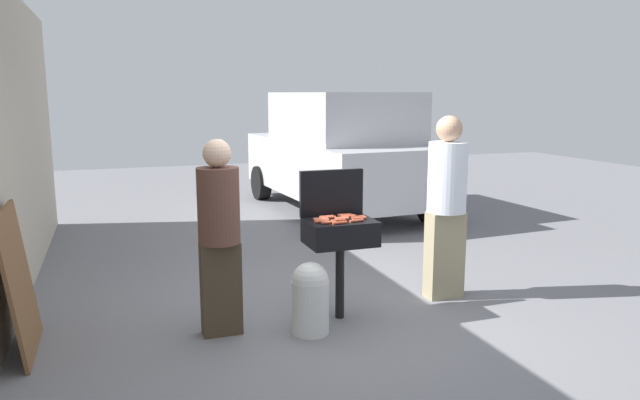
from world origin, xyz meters
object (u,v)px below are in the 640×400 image
Objects in this scene: hot_dog_2 at (320,219)px; person_left at (219,231)px; hot_dog_1 at (359,218)px; hot_dog_5 at (329,217)px; hot_dog_4 at (328,222)px; hot_dog_12 at (357,221)px; hot_dog_3 at (338,221)px; hot_dog_10 at (322,221)px; hot_dog_0 at (342,219)px; hot_dog_15 at (344,215)px; hot_dog_14 at (340,223)px; propane_tank at (310,296)px; hot_dog_8 at (347,216)px; hot_dog_11 at (349,216)px; hot_dog_13 at (342,218)px; person_right at (446,201)px; leaning_board at (19,282)px; hot_dog_7 at (322,220)px; hot_dog_6 at (358,217)px; hot_dog_9 at (327,217)px; bbq_grill at (340,236)px; parked_minivan at (339,152)px.

hot_dog_2 is 0.90m from person_left.
hot_dog_1 is 1.00× the size of hot_dog_5.
hot_dog_4 and hot_dog_12 have the same top height.
person_left reaches higher than hot_dog_3.
hot_dog_10 is 0.88m from person_left.
hot_dog_0 is 0.16m from hot_dog_1.
person_left reaches higher than hot_dog_4.
hot_dog_14 is at bearing -118.35° from hot_dog_15.
hot_dog_0 is 0.21× the size of propane_tank.
hot_dog_1 is 1.00× the size of hot_dog_10.
hot_dog_8 is (0.28, 0.05, 0.00)m from hot_dog_2.
hot_dog_13 is at bearing -150.53° from hot_dog_11.
person_right is at bearing 2.52° from hot_dog_15.
person_left is at bearing 161.58° from propane_tank.
hot_dog_2 is (-0.18, 0.06, 0.00)m from hot_dog_0.
hot_dog_5 is 2.55m from leaning_board.
hot_dog_7 is at bearing 69.75° from hot_dog_10.
hot_dog_6 is 0.08× the size of person_left.
hot_dog_8 is 1.00× the size of hot_dog_12.
hot_dog_8 is 1.00× the size of hot_dog_14.
hot_dog_12 is (0.28, -0.13, 0.00)m from hot_dog_7.
hot_dog_9 is at bearing 148.49° from hot_dog_1.
hot_dog_4 is 1.00× the size of hot_dog_10.
person_right is at bearing 15.96° from hot_dog_12.
hot_dog_1 is 0.82m from propane_tank.
hot_dog_12 is (-0.06, -0.08, 0.00)m from hot_dog_1.
leaning_board is at bearing 177.42° from hot_dog_13.
hot_dog_10 is at bearing -153.10° from hot_dog_8.
bbq_grill is at bearing -51.58° from hot_dog_9.
hot_dog_11 is 0.11× the size of leaning_board.
hot_dog_6 is at bearing 19.59° from hot_dog_3.
person_right reaches higher than leaning_board.
hot_dog_2 is 0.69m from propane_tank.
person_right is (2.25, 0.19, 0.08)m from person_left.
hot_dog_9 is 0.20m from hot_dog_10.
bbq_grill is 1.08m from person_left.
hot_dog_5 is 0.19m from hot_dog_11.
hot_dog_6 is at bearing 62.85° from hot_dog_12.
hot_dog_11 is at bearing -0.17° from person_left.
parked_minivan is at bearing 67.73° from hot_dog_5.
hot_dog_14 is at bearing -55.74° from hot_dog_7.
hot_dog_12 and hot_dog_15 have the same top height.
hot_dog_12 is (0.18, -0.21, 0.00)m from hot_dog_5.
hot_dog_12 is at bearing -48.31° from hot_dog_5.
hot_dog_0 and hot_dog_5 have the same top height.
hot_dog_10 is at bearing -164.17° from bbq_grill.
hot_dog_6 is 0.21× the size of propane_tank.
hot_dog_8 is at bearing 49.98° from hot_dog_0.
person_right is (1.23, 0.25, 0.06)m from hot_dog_3.
parked_minivan is (1.63, 4.69, 0.11)m from hot_dog_1.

